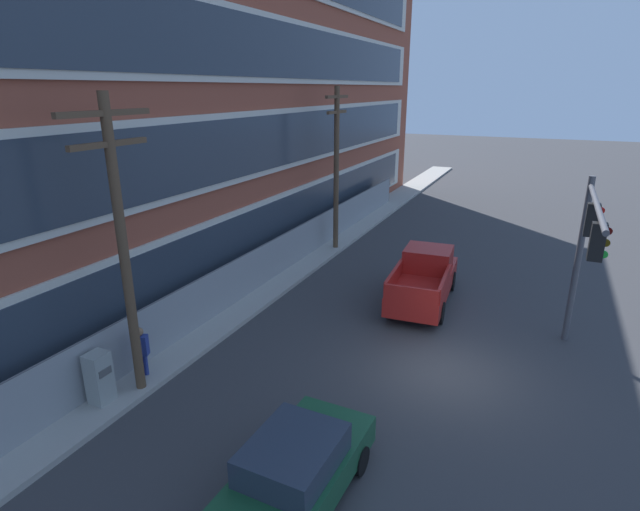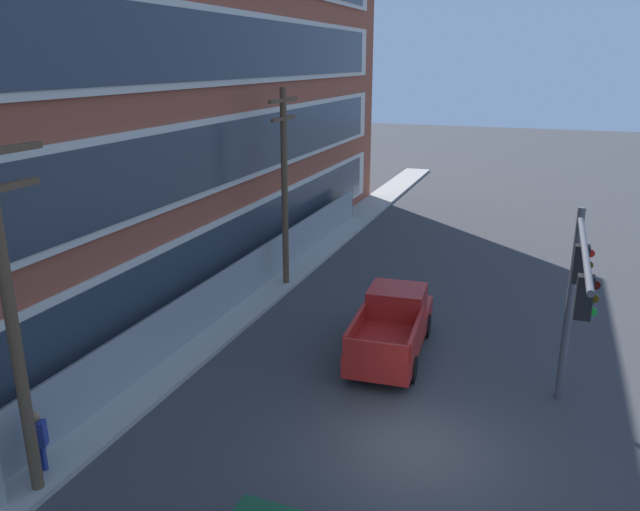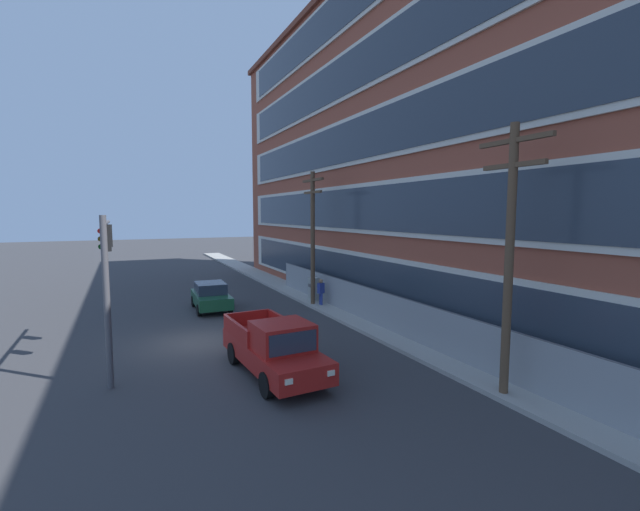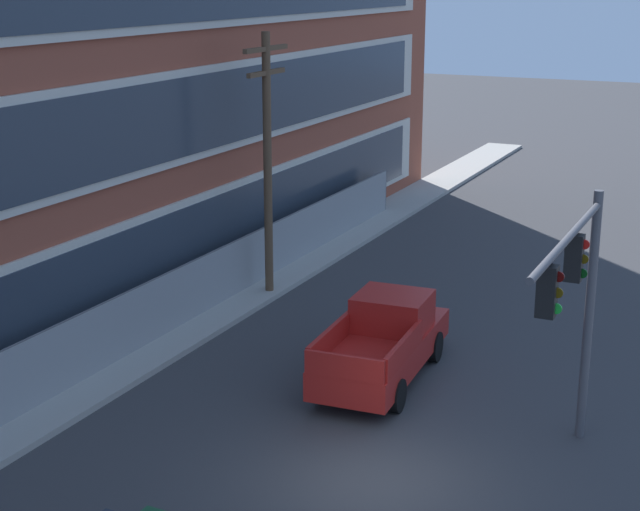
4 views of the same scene
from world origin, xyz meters
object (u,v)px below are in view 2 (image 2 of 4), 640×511
Objects in this scene: traffic_signal_mast at (576,287)px; pedestrian_near_cabinet at (38,440)px; utility_pole_near_corner at (9,304)px; pickup_truck_red at (393,325)px; utility_pole_midblock at (284,180)px.

traffic_signal_mast is 12.96m from pedestrian_near_cabinet.
utility_pole_near_corner reaches higher than traffic_signal_mast.
utility_pole_midblock is at bearing 51.22° from pickup_truck_red.
utility_pole_near_corner reaches higher than pedestrian_near_cabinet.
utility_pole_near_corner is at bearing 121.25° from traffic_signal_mast.
utility_pole_near_corner is at bearing 149.27° from pickup_truck_red.
pedestrian_near_cabinet is at bearing 146.57° from pickup_truck_red.
pickup_truck_red is 8.16m from utility_pole_midblock.
pickup_truck_red is 11.59m from utility_pole_near_corner.
pickup_truck_red is 0.70× the size of utility_pole_midblock.
utility_pole_near_corner is at bearing -145.60° from pedestrian_near_cabinet.
traffic_signal_mast is 12.58m from utility_pole_near_corner.
pedestrian_near_cabinet is (-13.61, 0.24, -3.56)m from utility_pole_midblock.
pickup_truck_red is 3.38× the size of pedestrian_near_cabinet.
utility_pole_near_corner is 14.08m from utility_pole_midblock.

